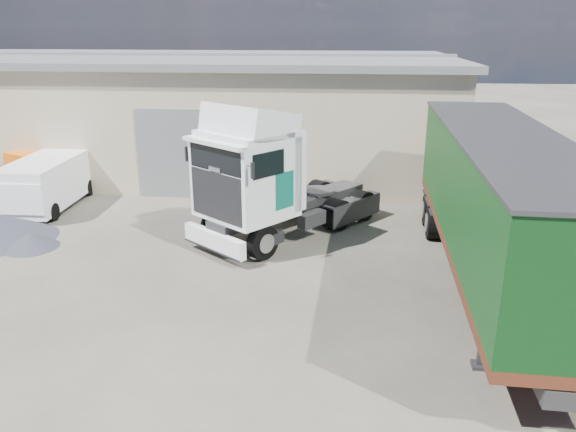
# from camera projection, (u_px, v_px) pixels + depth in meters

# --- Properties ---
(ground) EXTENTS (120.00, 120.00, 0.00)m
(ground) POSITION_uv_depth(u_px,v_px,m) (160.00, 321.00, 13.37)
(ground) COLOR #282521
(ground) RESTS_ON ground
(warehouse) EXTENTS (30.60, 12.60, 5.42)m
(warehouse) POSITION_uv_depth(u_px,v_px,m) (140.00, 110.00, 28.14)
(warehouse) COLOR tan
(warehouse) RESTS_ON ground
(brick_boundary_wall) EXTENTS (0.35, 26.00, 2.50)m
(brick_boundary_wall) POSITION_uv_depth(u_px,v_px,m) (575.00, 209.00, 17.54)
(brick_boundary_wall) COLOR brown
(brick_boundary_wall) RESTS_ON ground
(tractor_unit) EXTENTS (6.11, 6.77, 4.53)m
(tractor_unit) POSITION_uv_depth(u_px,v_px,m) (266.00, 183.00, 17.88)
(tractor_unit) COLOR black
(tractor_unit) RESTS_ON ground
(box_trailer) EXTENTS (3.12, 12.55, 4.14)m
(box_trailer) POSITION_uv_depth(u_px,v_px,m) (498.00, 196.00, 14.44)
(box_trailer) COLOR #2D2D30
(box_trailer) RESTS_ON ground
(panel_van) EXTENTS (2.05, 4.72, 1.90)m
(panel_van) POSITION_uv_depth(u_px,v_px,m) (46.00, 184.00, 21.31)
(panel_van) COLOR black
(panel_van) RESTS_ON ground
(orange_skip) EXTENTS (3.32, 2.79, 1.78)m
(orange_skip) POSITION_uv_depth(u_px,v_px,m) (44.00, 177.00, 23.10)
(orange_skip) COLOR #2D2D30
(orange_skip) RESTS_ON ground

